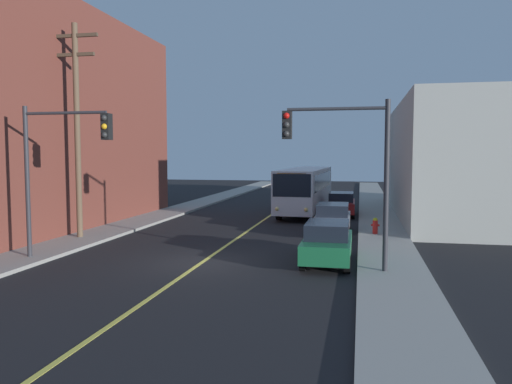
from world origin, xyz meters
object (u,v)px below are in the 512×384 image
(traffic_signal_right_corner, at_px, (342,153))
(fire_hydrant, at_px, (375,225))
(traffic_signal_left_corner, at_px, (61,153))
(utility_pole_near, at_px, (77,121))
(parked_car_silver, at_px, (333,218))
(city_bus, at_px, (306,188))
(parked_car_green, at_px, (328,242))
(parked_car_red, at_px, (341,204))

(traffic_signal_right_corner, bearing_deg, fire_hydrant, 80.25)
(traffic_signal_left_corner, bearing_deg, utility_pole_near, 114.36)
(parked_car_silver, xyz_separation_m, traffic_signal_left_corner, (-10.07, -9.07, 3.46))
(city_bus, xyz_separation_m, fire_hydrant, (4.65, -9.76, -1.23))
(parked_car_green, relative_size, parked_car_red, 1.00)
(parked_car_red, bearing_deg, traffic_signal_right_corner, -87.95)
(city_bus, height_order, traffic_signal_left_corner, traffic_signal_left_corner)
(utility_pole_near, relative_size, traffic_signal_left_corner, 1.73)
(parked_car_red, relative_size, traffic_signal_right_corner, 0.74)
(utility_pole_near, height_order, traffic_signal_left_corner, utility_pole_near)
(traffic_signal_left_corner, height_order, fire_hydrant, traffic_signal_left_corner)
(city_bus, xyz_separation_m, parked_car_silver, (2.46, -9.38, -0.98))
(utility_pole_near, bearing_deg, parked_car_silver, 19.56)
(city_bus, distance_m, traffic_signal_left_corner, 20.11)
(parked_car_silver, xyz_separation_m, parked_car_red, (0.15, 8.09, 0.00))
(parked_car_green, xyz_separation_m, traffic_signal_left_corner, (-10.25, -1.85, 3.46))
(parked_car_green, distance_m, traffic_signal_left_corner, 10.98)
(traffic_signal_right_corner, bearing_deg, parked_car_silver, 94.93)
(city_bus, height_order, traffic_signal_right_corner, traffic_signal_right_corner)
(parked_car_green, bearing_deg, parked_car_silver, 91.49)
(parked_car_green, height_order, parked_car_silver, same)
(traffic_signal_left_corner, distance_m, fire_hydrant, 15.48)
(parked_car_silver, xyz_separation_m, utility_pole_near, (-12.21, -4.34, 5.02))
(parked_car_silver, height_order, fire_hydrant, parked_car_silver)
(parked_car_red, height_order, traffic_signal_right_corner, traffic_signal_right_corner)
(traffic_signal_left_corner, bearing_deg, parked_car_silver, 42.01)
(city_bus, relative_size, traffic_signal_right_corner, 2.04)
(traffic_signal_right_corner, bearing_deg, traffic_signal_left_corner, -178.38)
(utility_pole_near, xyz_separation_m, fire_hydrant, (14.40, 3.95, -5.28))
(parked_car_green, relative_size, utility_pole_near, 0.42)
(parked_car_green, distance_m, parked_car_red, 15.31)
(parked_car_silver, distance_m, utility_pole_near, 13.89)
(parked_car_red, xyz_separation_m, traffic_signal_right_corner, (0.60, -16.85, 3.46))
(utility_pole_near, relative_size, fire_hydrant, 12.39)
(fire_hydrant, bearing_deg, parked_car_silver, 170.00)
(city_bus, height_order, parked_car_silver, city_bus)
(parked_car_red, xyz_separation_m, utility_pole_near, (-12.36, -12.42, 5.02))
(traffic_signal_left_corner, distance_m, traffic_signal_right_corner, 10.83)
(parked_car_green, bearing_deg, traffic_signal_left_corner, -169.80)
(city_bus, xyz_separation_m, traffic_signal_right_corner, (3.21, -18.14, 2.49))
(parked_car_green, bearing_deg, traffic_signal_right_corner, -69.74)
(parked_car_green, bearing_deg, parked_car_red, 90.14)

